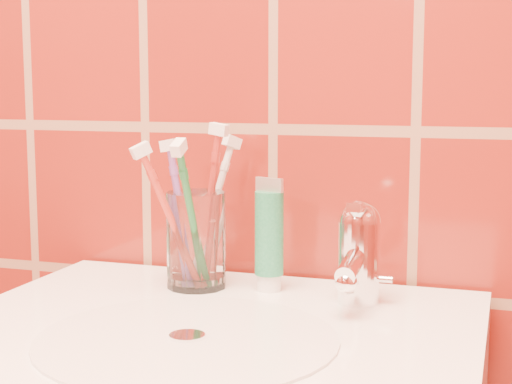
% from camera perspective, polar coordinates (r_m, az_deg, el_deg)
% --- Properties ---
extents(glass_tumbler, '(0.09, 0.09, 0.12)m').
position_cam_1_polar(glass_tumbler, '(0.97, -4.35, -3.50)').
color(glass_tumbler, white).
rests_on(glass_tumbler, pedestal_sink).
extents(toothpaste_tube, '(0.04, 0.04, 0.14)m').
position_cam_1_polar(toothpaste_tube, '(0.95, 0.97, -3.38)').
color(toothpaste_tube, white).
rests_on(toothpaste_tube, pedestal_sink).
extents(faucet, '(0.05, 0.11, 0.12)m').
position_cam_1_polar(faucet, '(0.90, 7.46, -4.15)').
color(faucet, white).
rests_on(faucet, pedestal_sink).
extents(toothbrush_0, '(0.16, 0.16, 0.20)m').
position_cam_1_polar(toothbrush_0, '(0.94, -6.18, -1.98)').
color(toothbrush_0, '#B63227').
rests_on(toothbrush_0, glass_tumbler).
extents(toothbrush_1, '(0.06, 0.06, 0.21)m').
position_cam_1_polar(toothbrush_1, '(0.96, -3.38, -1.06)').
color(toothbrush_1, '#A32A22').
rests_on(toothbrush_1, glass_tumbler).
extents(toothbrush_2, '(0.03, 0.17, 0.22)m').
position_cam_1_polar(toothbrush_2, '(0.93, -4.67, -1.94)').
color(toothbrush_2, '#1D6E33').
rests_on(toothbrush_2, glass_tumbler).
extents(toothbrush_3, '(0.12, 0.15, 0.21)m').
position_cam_1_polar(toothbrush_3, '(0.99, -3.20, -1.37)').
color(toothbrush_3, silver).
rests_on(toothbrush_3, glass_tumbler).
extents(toothbrush_4, '(0.07, 0.07, 0.19)m').
position_cam_1_polar(toothbrush_4, '(0.96, -5.47, -1.67)').
color(toothbrush_4, '#794A9F').
rests_on(toothbrush_4, glass_tumbler).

